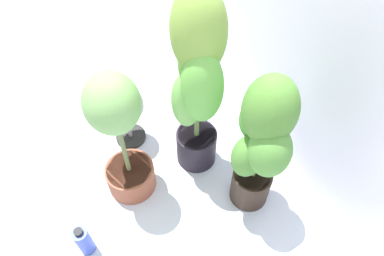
# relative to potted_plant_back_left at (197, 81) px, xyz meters

# --- Properties ---
(ground_plane) EXTENTS (8.00, 8.00, 0.00)m
(ground_plane) POSITION_rel_potted_plant_back_left_xyz_m (0.34, -0.33, -0.62)
(ground_plane) COLOR silver
(ground_plane) RESTS_ON ground
(mylar_back_wall) EXTENTS (3.20, 0.01, 2.00)m
(mylar_back_wall) POSITION_rel_potted_plant_back_left_xyz_m (0.34, 0.53, 0.38)
(mylar_back_wall) COLOR silver
(mylar_back_wall) RESTS_ON ground
(potted_plant_back_left) EXTENTS (0.37, 0.31, 1.09)m
(potted_plant_back_left) POSITION_rel_potted_plant_back_left_xyz_m (0.00, 0.00, 0.00)
(potted_plant_back_left) COLOR black
(potted_plant_back_left) RESTS_ON ground
(potted_plant_front_left) EXTENTS (0.36, 0.28, 0.80)m
(potted_plant_front_left) POSITION_rel_potted_plant_back_left_xyz_m (-0.00, -0.39, -0.17)
(potted_plant_front_left) COLOR #995038
(potted_plant_front_left) RESTS_ON ground
(potted_plant_back_center) EXTENTS (0.38, 0.32, 0.86)m
(potted_plant_back_center) POSITION_rel_potted_plant_back_left_xyz_m (0.34, 0.16, -0.12)
(potted_plant_back_center) COLOR #32241B
(potted_plant_back_center) RESTS_ON ground
(floor_fan) EXTENTS (0.25, 0.25, 0.41)m
(floor_fan) POSITION_rel_potted_plant_back_left_xyz_m (-0.30, -0.30, -0.34)
(floor_fan) COLOR #242523
(floor_fan) RESTS_ON ground
(nutrient_bottle) EXTENTS (0.07, 0.07, 0.21)m
(nutrient_bottle) POSITION_rel_potted_plant_back_left_xyz_m (0.28, -0.70, -0.52)
(nutrient_bottle) COLOR #3B52C2
(nutrient_bottle) RESTS_ON ground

